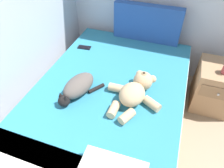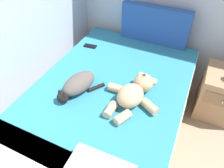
{
  "view_description": "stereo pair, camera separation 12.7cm",
  "coord_description": "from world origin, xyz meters",
  "px_view_note": "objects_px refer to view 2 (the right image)",
  "views": [
    {
      "loc": [
        1.3,
        1.72,
        1.79
      ],
      "look_at": [
        0.87,
        2.97,
        0.56
      ],
      "focal_mm": 32.72,
      "sensor_mm": 36.0,
      "label": 1
    },
    {
      "loc": [
        1.42,
        1.77,
        1.79
      ],
      "look_at": [
        0.87,
        2.97,
        0.56
      ],
      "focal_mm": 32.72,
      "sensor_mm": 36.0,
      "label": 2
    }
  ],
  "objects_px": {
    "bed": "(110,106)",
    "cell_phone": "(90,46)",
    "cat": "(77,85)",
    "nightstand": "(220,94)",
    "teddy_bear": "(134,92)",
    "patterned_cushion": "(155,25)"
  },
  "relations": [
    {
      "from": "cat",
      "to": "teddy_bear",
      "type": "bearing_deg",
      "value": 13.02
    },
    {
      "from": "bed",
      "to": "cell_phone",
      "type": "relative_size",
      "value": 13.02
    },
    {
      "from": "cat",
      "to": "teddy_bear",
      "type": "distance_m",
      "value": 0.5
    },
    {
      "from": "patterned_cushion",
      "to": "cat",
      "type": "relative_size",
      "value": 1.83
    },
    {
      "from": "teddy_bear",
      "to": "nightstand",
      "type": "distance_m",
      "value": 1.05
    },
    {
      "from": "patterned_cushion",
      "to": "cell_phone",
      "type": "distance_m",
      "value": 0.77
    },
    {
      "from": "bed",
      "to": "nightstand",
      "type": "height_order",
      "value": "nightstand"
    },
    {
      "from": "teddy_bear",
      "to": "cat",
      "type": "bearing_deg",
      "value": -166.98
    },
    {
      "from": "cat",
      "to": "nightstand",
      "type": "bearing_deg",
      "value": 32.75
    },
    {
      "from": "patterned_cushion",
      "to": "cat",
      "type": "bearing_deg",
      "value": -108.25
    },
    {
      "from": "cat",
      "to": "bed",
      "type": "bearing_deg",
      "value": 32.91
    },
    {
      "from": "cat",
      "to": "patterned_cushion",
      "type": "bearing_deg",
      "value": 71.75
    },
    {
      "from": "bed",
      "to": "patterned_cushion",
      "type": "distance_m",
      "value": 1.06
    },
    {
      "from": "cat",
      "to": "nightstand",
      "type": "relative_size",
      "value": 0.82
    },
    {
      "from": "bed",
      "to": "teddy_bear",
      "type": "relative_size",
      "value": 3.54
    },
    {
      "from": "patterned_cushion",
      "to": "bed",
      "type": "bearing_deg",
      "value": -97.45
    },
    {
      "from": "cat",
      "to": "teddy_bear",
      "type": "height_order",
      "value": "teddy_bear"
    },
    {
      "from": "patterned_cushion",
      "to": "nightstand",
      "type": "xyz_separation_m",
      "value": [
        0.86,
        -0.31,
        -0.46
      ]
    },
    {
      "from": "bed",
      "to": "nightstand",
      "type": "xyz_separation_m",
      "value": [
        0.98,
        0.63,
        0.01
      ]
    },
    {
      "from": "bed",
      "to": "cat",
      "type": "height_order",
      "value": "cat"
    },
    {
      "from": "cat",
      "to": "cell_phone",
      "type": "relative_size",
      "value": 2.73
    },
    {
      "from": "teddy_bear",
      "to": "nightstand",
      "type": "relative_size",
      "value": 1.11
    }
  ]
}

